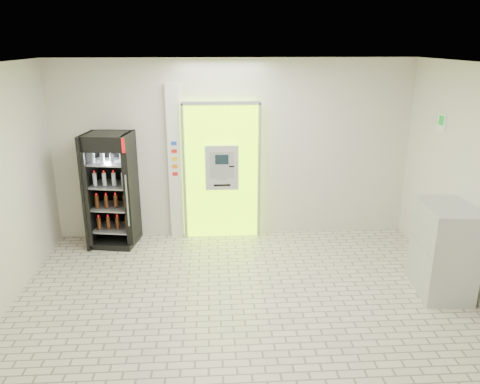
{
  "coord_description": "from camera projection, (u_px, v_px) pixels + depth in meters",
  "views": [
    {
      "loc": [
        -0.37,
        -5.18,
        3.25
      ],
      "look_at": [
        0.03,
        1.2,
        1.18
      ],
      "focal_mm": 35.0,
      "sensor_mm": 36.0,
      "label": 1
    }
  ],
  "objects": [
    {
      "name": "steel_cabinet",
      "position": [
        444.0,
        250.0,
        6.19
      ],
      "size": [
        0.71,
        0.98,
        1.23
      ],
      "rotation": [
        0.0,
        0.0,
        -0.1
      ],
      "color": "#B6B9BF",
      "rests_on": "ground"
    },
    {
      "name": "atm_assembly",
      "position": [
        222.0,
        170.0,
        7.86
      ],
      "size": [
        1.3,
        0.24,
        2.33
      ],
      "color": "#95E800",
      "rests_on": "ground"
    },
    {
      "name": "room_shell",
      "position": [
        244.0,
        169.0,
        5.37
      ],
      "size": [
        6.0,
        6.0,
        6.0
      ],
      "color": "beige",
      "rests_on": "ground"
    },
    {
      "name": "exit_sign",
      "position": [
        442.0,
        122.0,
        6.79
      ],
      "size": [
        0.02,
        0.22,
        0.26
      ],
      "color": "white",
      "rests_on": "room_shell"
    },
    {
      "name": "ground",
      "position": [
        243.0,
        309.0,
        5.94
      ],
      "size": [
        6.0,
        6.0,
        0.0
      ],
      "primitive_type": "plane",
      "color": "beige",
      "rests_on": "ground"
    },
    {
      "name": "beverage_cooler",
      "position": [
        112.0,
        192.0,
        7.62
      ],
      "size": [
        0.8,
        0.76,
        1.87
      ],
      "rotation": [
        0.0,
        0.0,
        -0.17
      ],
      "color": "black",
      "rests_on": "ground"
    },
    {
      "name": "pillar",
      "position": [
        175.0,
        163.0,
        7.81
      ],
      "size": [
        0.22,
        0.11,
        2.6
      ],
      "color": "silver",
      "rests_on": "ground"
    }
  ]
}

